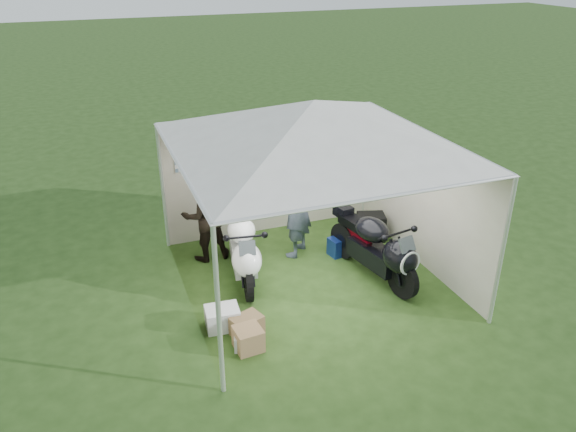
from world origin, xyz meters
name	(u,v)px	position (x,y,z in m)	size (l,w,h in m)	color
ground	(311,279)	(0.00, 0.00, 0.00)	(80.00, 80.00, 0.00)	#233E14
canopy_tent	(313,128)	(0.00, 0.03, 2.58)	(5.66, 5.66, 3.00)	silver
motorcycle_white	(243,248)	(-1.02, 0.42, 0.57)	(0.68, 2.07, 1.03)	black
motorcycle_black	(378,247)	(1.02, -0.34, 0.59)	(0.72, 2.12, 1.05)	black
paddock_stand	(341,246)	(0.84, 0.61, 0.16)	(0.43, 0.27, 0.33)	#1D3DAA
person_dark_jacket	(205,215)	(-1.43, 1.32, 0.82)	(0.80, 0.62, 1.65)	black
person_blue_jacket	(297,203)	(0.10, 0.92, 0.98)	(0.71, 0.47, 1.96)	slate
equipment_box	(371,227)	(1.60, 0.94, 0.25)	(0.49, 0.40, 0.49)	black
crate_0	(222,318)	(-1.68, -0.74, 0.16)	(0.48, 0.37, 0.32)	silver
crate_1	(248,339)	(-1.47, -1.33, 0.16)	(0.36, 0.36, 0.32)	olive
crate_2	(245,341)	(-1.51, -1.30, 0.11)	(0.30, 0.25, 0.22)	silver
crate_3	(247,326)	(-1.40, -1.02, 0.14)	(0.43, 0.31, 0.28)	brown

